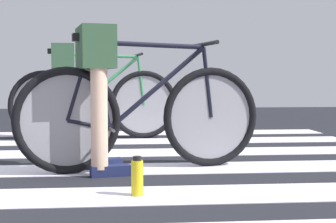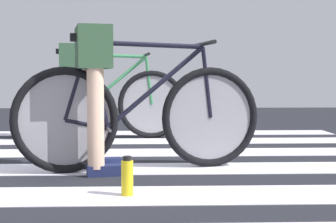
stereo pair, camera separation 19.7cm
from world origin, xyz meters
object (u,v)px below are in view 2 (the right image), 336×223
object	(u,v)px
cyclist_2_of_2	(72,78)
water_bottle	(127,177)
bicycle_2_of_2	(103,102)
bicycle_1_of_2	(140,115)
cyclist_1_of_2	(94,79)

from	to	relation	value
cyclist_2_of_2	water_bottle	xyz separation A→B (m)	(0.68, -2.48, -0.53)
bicycle_2_of_2	cyclist_2_of_2	distance (m)	0.40
bicycle_1_of_2	bicycle_2_of_2	size ratio (longest dim) A/B	0.99
cyclist_2_of_2	bicycle_2_of_2	bearing A→B (deg)	0.00
bicycle_1_of_2	water_bottle	bearing A→B (deg)	-105.51
cyclist_1_of_2	bicycle_2_of_2	world-z (taller)	cyclist_1_of_2
bicycle_1_of_2	bicycle_2_of_2	xyz separation A→B (m)	(-0.42, 1.75, 0.00)
cyclist_1_of_2	bicycle_2_of_2	size ratio (longest dim) A/B	0.57
cyclist_1_of_2	bicycle_2_of_2	distance (m)	1.84
bicycle_2_of_2	cyclist_2_of_2	world-z (taller)	cyclist_2_of_2
bicycle_2_of_2	cyclist_2_of_2	size ratio (longest dim) A/B	1.77
cyclist_1_of_2	bicycle_1_of_2	bearing A→B (deg)	-0.00
bicycle_1_of_2	cyclist_2_of_2	bearing A→B (deg)	101.47
bicycle_2_of_2	cyclist_2_of_2	xyz separation A→B (m)	(-0.31, -0.04, 0.25)
bicycle_2_of_2	water_bottle	size ratio (longest dim) A/B	7.91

